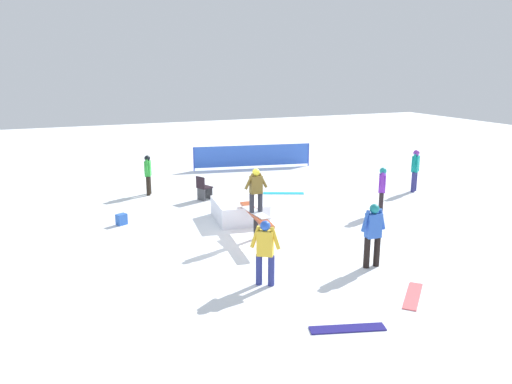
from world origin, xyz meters
TOP-DOWN VIEW (x-y plane):
  - ground_plane at (0.00, 0.00)m, footprint 60.00×60.00m
  - rail_feature at (0.00, 0.00)m, footprint 2.51×0.56m
  - snow_kicker_ramp at (-1.87, 0.21)m, footprint 1.96×1.70m
  - main_rider_on_rail at (0.00, 0.00)m, footprint 1.36×0.70m
  - bystander_purple at (-0.68, 4.73)m, footprint 0.57×0.46m
  - bystander_green at (-6.17, -1.81)m, footprint 0.62×0.31m
  - bystander_teal at (-2.69, 7.75)m, footprint 0.47×0.59m
  - bystander_yellow at (2.86, -0.98)m, footprint 0.46×0.61m
  - bystander_blue at (2.91, 1.81)m, footprint 0.23×0.67m
  - loose_snowboard_coral at (4.60, 1.68)m, footprint 1.15×1.17m
  - loose_snowboard_navy at (5.22, -0.34)m, footprint 0.67×1.44m
  - loose_snowboard_cyan at (-4.33, 2.95)m, footprint 0.87×1.52m
  - folding_chair at (-4.62, -0.12)m, footprint 0.58×0.58m
  - backpack_on_snow at (-2.79, -3.30)m, footprint 0.33×0.37m
  - safety_fence at (-9.26, 3.70)m, footprint 1.05×5.52m

SIDE VIEW (x-z plane):
  - ground_plane at x=0.00m, z-range 0.00..0.00m
  - loose_snowboard_coral at x=4.60m, z-range 0.00..0.02m
  - loose_snowboard_navy at x=5.22m, z-range 0.00..0.02m
  - loose_snowboard_cyan at x=-4.33m, z-range 0.00..0.02m
  - backpack_on_snow at x=-2.79m, z-range 0.00..0.34m
  - snow_kicker_ramp at x=-1.87m, z-range 0.00..0.62m
  - folding_chair at x=-4.62m, z-range -0.03..0.85m
  - safety_fence at x=-9.26m, z-range 0.05..1.15m
  - rail_feature at x=0.00m, z-range 0.27..1.03m
  - bystander_yellow at x=2.86m, z-range 0.09..1.58m
  - bystander_green at x=-6.17m, z-range 0.09..1.59m
  - bystander_purple at x=-0.68m, z-range 0.10..1.65m
  - bystander_blue at x=2.91m, z-range 0.10..1.68m
  - bystander_teal at x=-2.69m, z-range 0.10..1.72m
  - main_rider_on_rail at x=0.00m, z-range 0.75..2.01m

